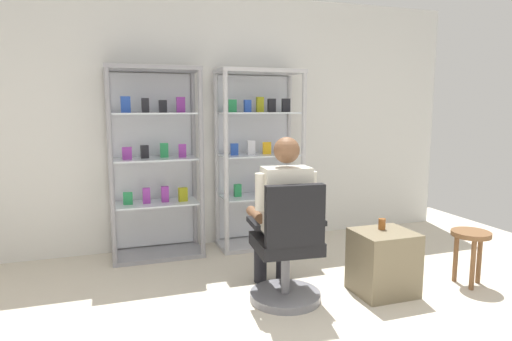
{
  "coord_description": "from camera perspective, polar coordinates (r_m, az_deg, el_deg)",
  "views": [
    {
      "loc": [
        -0.99,
        -1.73,
        1.51
      ],
      "look_at": [
        0.14,
        1.62,
        1.0
      ],
      "focal_mm": 30.87,
      "sensor_mm": 36.0,
      "label": 1
    }
  ],
  "objects": [
    {
      "name": "display_cabinet_left",
      "position": [
        4.55,
        -12.99,
        1.1
      ],
      "size": [
        0.9,
        0.45,
        1.9
      ],
      "color": "gray",
      "rests_on": "ground"
    },
    {
      "name": "tea_glass",
      "position": [
        3.77,
        16.0,
        -6.68
      ],
      "size": [
        0.06,
        0.06,
        0.09
      ],
      "primitive_type": "cylinder",
      "color": "brown",
      "rests_on": "storage_crate"
    },
    {
      "name": "wooden_stool",
      "position": [
        4.2,
        26.02,
        -8.4
      ],
      "size": [
        0.32,
        0.32,
        0.47
      ],
      "color": "brown",
      "rests_on": "ground"
    },
    {
      "name": "seated_shopkeeper",
      "position": [
        3.51,
        3.36,
        -4.97
      ],
      "size": [
        0.51,
        0.59,
        1.29
      ],
      "color": "black",
      "rests_on": "ground"
    },
    {
      "name": "back_wall",
      "position": [
        4.84,
        -6.91,
        6.26
      ],
      "size": [
        6.0,
        0.1,
        2.7
      ],
      "primitive_type": "cube",
      "color": "silver",
      "rests_on": "ground"
    },
    {
      "name": "display_cabinet_right",
      "position": [
        4.79,
        0.22,
        1.72
      ],
      "size": [
        0.9,
        0.45,
        1.9
      ],
      "color": "#B7B7BC",
      "rests_on": "ground"
    },
    {
      "name": "office_chair",
      "position": [
        3.44,
        4.14,
        -10.74
      ],
      "size": [
        0.58,
        0.56,
        0.96
      ],
      "color": "slate",
      "rests_on": "ground"
    },
    {
      "name": "storage_crate",
      "position": [
        3.8,
        16.15,
        -11.36
      ],
      "size": [
        0.46,
        0.41,
        0.52
      ],
      "primitive_type": "cube",
      "color": "#72664C",
      "rests_on": "ground"
    }
  ]
}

